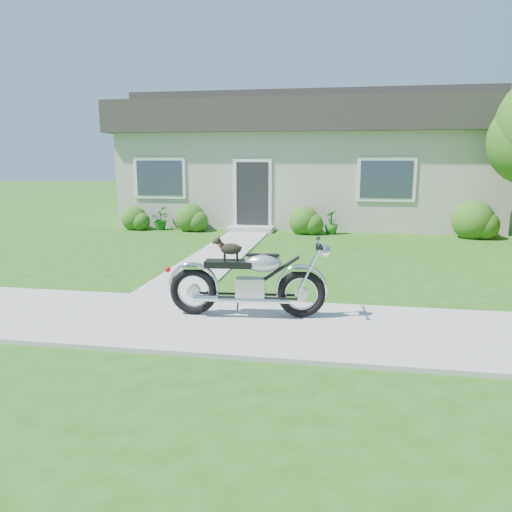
{
  "coord_description": "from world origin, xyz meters",
  "views": [
    {
      "loc": [
        1.3,
        -6.27,
        2.19
      ],
      "look_at": [
        0.02,
        1.0,
        0.75
      ],
      "focal_mm": 35.0,
      "sensor_mm": 36.0,
      "label": 1
    }
  ],
  "objects_px": {
    "house": "(309,160)",
    "motorcycle_with_dog": "(251,281)",
    "potted_plant_left": "(159,219)",
    "potted_plant_right": "(331,222)"
  },
  "relations": [
    {
      "from": "house",
      "to": "potted_plant_right",
      "type": "height_order",
      "value": "house"
    },
    {
      "from": "house",
      "to": "motorcycle_with_dog",
      "type": "bearing_deg",
      "value": -89.66
    },
    {
      "from": "house",
      "to": "potted_plant_left",
      "type": "xyz_separation_m",
      "value": [
        -4.4,
        -3.44,
        -1.81
      ]
    },
    {
      "from": "house",
      "to": "potted_plant_left",
      "type": "height_order",
      "value": "house"
    },
    {
      "from": "house",
      "to": "motorcycle_with_dog",
      "type": "height_order",
      "value": "house"
    },
    {
      "from": "house",
      "to": "potted_plant_right",
      "type": "relative_size",
      "value": 17.41
    },
    {
      "from": "potted_plant_left",
      "to": "potted_plant_right",
      "type": "distance_m",
      "value": 5.35
    },
    {
      "from": "potted_plant_left",
      "to": "motorcycle_with_dog",
      "type": "relative_size",
      "value": 0.31
    },
    {
      "from": "potted_plant_right",
      "to": "house",
      "type": "bearing_deg",
      "value": 105.5
    },
    {
      "from": "house",
      "to": "potted_plant_right",
      "type": "xyz_separation_m",
      "value": [
        0.96,
        -3.44,
        -1.8
      ]
    }
  ]
}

